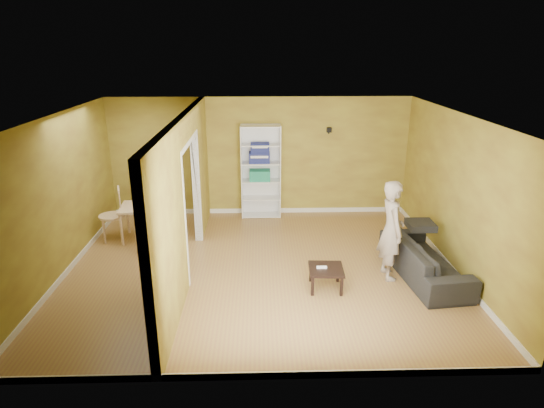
{
  "coord_description": "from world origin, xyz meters",
  "views": [
    {
      "loc": [
        -0.01,
        -7.0,
        3.63
      ],
      "look_at": [
        0.2,
        0.2,
        1.1
      ],
      "focal_mm": 30.0,
      "sensor_mm": 36.0,
      "label": 1
    }
  ],
  "objects_px": {
    "sofa": "(425,254)",
    "coffee_table": "(326,271)",
    "bookshelf": "(261,171)",
    "chair_left": "(111,214)",
    "person": "(392,222)",
    "chair_near": "(147,227)",
    "dining_table": "(150,209)",
    "chair_far": "(157,203)"
  },
  "relations": [
    {
      "from": "sofa",
      "to": "coffee_table",
      "type": "distance_m",
      "value": 1.73
    },
    {
      "from": "sofa",
      "to": "coffee_table",
      "type": "height_order",
      "value": "sofa"
    },
    {
      "from": "sofa",
      "to": "bookshelf",
      "type": "xyz_separation_m",
      "value": [
        -2.67,
        2.93,
        0.63
      ]
    },
    {
      "from": "sofa",
      "to": "chair_left",
      "type": "distance_m",
      "value": 5.82
    },
    {
      "from": "sofa",
      "to": "chair_left",
      "type": "relative_size",
      "value": 1.96
    },
    {
      "from": "coffee_table",
      "to": "chair_left",
      "type": "xyz_separation_m",
      "value": [
        -3.9,
        2.01,
        0.22
      ]
    },
    {
      "from": "bookshelf",
      "to": "person",
      "type": "bearing_deg",
      "value": -54.76
    },
    {
      "from": "person",
      "to": "chair_near",
      "type": "relative_size",
      "value": 1.98
    },
    {
      "from": "person",
      "to": "chair_left",
      "type": "relative_size",
      "value": 1.84
    },
    {
      "from": "sofa",
      "to": "dining_table",
      "type": "bearing_deg",
      "value": 64.86
    },
    {
      "from": "bookshelf",
      "to": "chair_left",
      "type": "xyz_separation_m",
      "value": [
        -2.91,
        -1.3,
        -0.49
      ]
    },
    {
      "from": "chair_left",
      "to": "dining_table",
      "type": "bearing_deg",
      "value": 76.52
    },
    {
      "from": "sofa",
      "to": "chair_far",
      "type": "xyz_separation_m",
      "value": [
        -4.86,
        2.36,
        0.11
      ]
    },
    {
      "from": "person",
      "to": "coffee_table",
      "type": "bearing_deg",
      "value": 105.3
    },
    {
      "from": "sofa",
      "to": "chair_left",
      "type": "xyz_separation_m",
      "value": [
        -5.59,
        1.63,
        0.13
      ]
    },
    {
      "from": "chair_far",
      "to": "chair_left",
      "type": "bearing_deg",
      "value": 52.23
    },
    {
      "from": "bookshelf",
      "to": "chair_near",
      "type": "distance_m",
      "value": 2.86
    },
    {
      "from": "coffee_table",
      "to": "chair_near",
      "type": "bearing_deg",
      "value": 154.99
    },
    {
      "from": "chair_near",
      "to": "chair_far",
      "type": "height_order",
      "value": "chair_far"
    },
    {
      "from": "person",
      "to": "sofa",
      "type": "bearing_deg",
      "value": -93.08
    },
    {
      "from": "sofa",
      "to": "chair_left",
      "type": "height_order",
      "value": "chair_left"
    },
    {
      "from": "coffee_table",
      "to": "dining_table",
      "type": "relative_size",
      "value": 0.48
    },
    {
      "from": "bookshelf",
      "to": "dining_table",
      "type": "relative_size",
      "value": 1.86
    },
    {
      "from": "bookshelf",
      "to": "chair_near",
      "type": "relative_size",
      "value": 2.08
    },
    {
      "from": "coffee_table",
      "to": "dining_table",
      "type": "distance_m",
      "value": 3.8
    },
    {
      "from": "sofa",
      "to": "person",
      "type": "height_order",
      "value": "person"
    },
    {
      "from": "coffee_table",
      "to": "chair_far",
      "type": "xyz_separation_m",
      "value": [
        -3.18,
        2.74,
        0.2
      ]
    },
    {
      "from": "person",
      "to": "chair_far",
      "type": "bearing_deg",
      "value": 57.27
    },
    {
      "from": "person",
      "to": "chair_left",
      "type": "height_order",
      "value": "person"
    },
    {
      "from": "sofa",
      "to": "coffee_table",
      "type": "xyz_separation_m",
      "value": [
        -1.68,
        -0.38,
        -0.09
      ]
    },
    {
      "from": "coffee_table",
      "to": "sofa",
      "type": "bearing_deg",
      "value": 12.66
    },
    {
      "from": "chair_near",
      "to": "chair_far",
      "type": "relative_size",
      "value": 0.97
    },
    {
      "from": "sofa",
      "to": "dining_table",
      "type": "relative_size",
      "value": 1.88
    },
    {
      "from": "chair_near",
      "to": "chair_left",
      "type": "bearing_deg",
      "value": 159.19
    },
    {
      "from": "sofa",
      "to": "dining_table",
      "type": "distance_m",
      "value": 5.14
    },
    {
      "from": "chair_far",
      "to": "chair_near",
      "type": "bearing_deg",
      "value": 101.11
    },
    {
      "from": "chair_near",
      "to": "dining_table",
      "type": "bearing_deg",
      "value": 111.89
    },
    {
      "from": "chair_near",
      "to": "chair_far",
      "type": "bearing_deg",
      "value": 108.37
    },
    {
      "from": "chair_near",
      "to": "chair_far",
      "type": "distance_m",
      "value": 1.31
    },
    {
      "from": "bookshelf",
      "to": "coffee_table",
      "type": "xyz_separation_m",
      "value": [
        0.99,
        -3.31,
        -0.72
      ]
    },
    {
      "from": "dining_table",
      "to": "chair_left",
      "type": "xyz_separation_m",
      "value": [
        -0.73,
        -0.06,
        -0.08
      ]
    },
    {
      "from": "dining_table",
      "to": "chair_far",
      "type": "relative_size",
      "value": 1.08
    }
  ]
}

